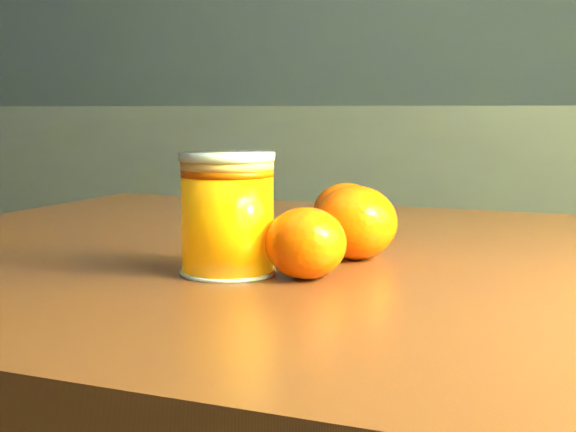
% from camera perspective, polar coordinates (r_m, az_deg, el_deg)
% --- Properties ---
extents(kitchen_counter, '(3.15, 0.60, 0.90)m').
position_cam_1_polar(kitchen_counter, '(2.21, -6.85, -4.00)').
color(kitchen_counter, '#54545A').
rests_on(kitchen_counter, ground).
extents(table, '(1.03, 0.72, 0.77)m').
position_cam_1_polar(table, '(0.71, 7.38, -10.83)').
color(table, brown).
rests_on(table, ground).
extents(juice_glass, '(0.07, 0.07, 0.09)m').
position_cam_1_polar(juice_glass, '(0.61, -4.32, 0.13)').
color(juice_glass, orange).
rests_on(juice_glass, table).
extents(orange_front, '(0.07, 0.07, 0.06)m').
position_cam_1_polar(orange_front, '(0.67, 4.82, -0.47)').
color(orange_front, '#FF5A05').
rests_on(orange_front, table).
extents(orange_back, '(0.08, 0.08, 0.06)m').
position_cam_1_polar(orange_back, '(0.76, 4.19, 0.25)').
color(orange_back, '#FF5A05').
rests_on(orange_back, table).
extents(orange_extra, '(0.07, 0.07, 0.05)m').
position_cam_1_polar(orange_extra, '(0.59, 1.28, -1.94)').
color(orange_extra, '#FF5A05').
rests_on(orange_extra, table).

